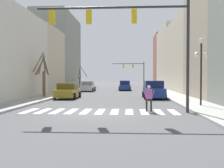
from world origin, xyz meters
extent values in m
plane|color=#4C4C4F|center=(0.00, 0.00, 0.00)|extent=(240.00, 240.00, 0.00)
cube|color=#9E9E99|center=(6.86, 0.00, 0.07)|extent=(2.65, 90.00, 0.15)
cube|color=#BCB299|center=(-11.18, 20.93, 4.48)|extent=(6.00, 8.92, 8.95)
cube|color=gray|center=(-11.18, 32.36, 6.69)|extent=(6.00, 13.95, 13.37)
cube|color=tan|center=(11.18, 11.16, 5.77)|extent=(6.00, 9.21, 11.54)
cube|color=#BCB299|center=(11.18, 22.68, 5.25)|extent=(6.00, 13.84, 10.51)
cube|color=#BCB299|center=(11.18, 36.81, 5.87)|extent=(6.00, 14.41, 11.73)
cube|color=#934C3D|center=(11.18, 48.18, 6.20)|extent=(6.00, 8.34, 12.41)
cube|color=white|center=(-4.50, 0.80, 0.00)|extent=(0.45, 2.60, 0.01)
cube|color=white|center=(-3.60, 0.80, 0.00)|extent=(0.45, 2.60, 0.01)
cube|color=white|center=(-2.70, 0.80, 0.00)|extent=(0.45, 2.60, 0.01)
cube|color=white|center=(-1.80, 0.80, 0.00)|extent=(0.45, 2.60, 0.01)
cube|color=white|center=(-0.90, 0.80, 0.00)|extent=(0.45, 2.60, 0.01)
cube|color=white|center=(0.00, 0.80, 0.00)|extent=(0.45, 2.60, 0.01)
cube|color=white|center=(0.90, 0.80, 0.00)|extent=(0.45, 2.60, 0.01)
cube|color=white|center=(1.80, 0.80, 0.00)|extent=(0.45, 2.60, 0.01)
cube|color=white|center=(2.70, 0.80, 0.00)|extent=(0.45, 2.60, 0.01)
cube|color=white|center=(3.60, 0.80, 0.00)|extent=(0.45, 2.60, 0.01)
cube|color=white|center=(4.50, 0.80, 0.00)|extent=(0.45, 2.60, 0.01)
cylinder|color=#2D2D2D|center=(5.29, 0.61, 3.37)|extent=(0.18, 0.18, 6.74)
cylinder|color=#2D2D2D|center=(0.71, 0.61, 6.34)|extent=(9.15, 0.14, 0.14)
cube|color=yellow|center=(2.08, 0.61, 5.79)|extent=(0.32, 0.28, 0.84)
cube|color=yellow|center=(-0.66, 0.61, 5.79)|extent=(0.32, 0.28, 0.84)
cube|color=yellow|center=(-2.95, 0.61, 5.79)|extent=(0.32, 0.28, 0.84)
cylinder|color=#2D2D2D|center=(5.29, 43.10, 2.80)|extent=(0.18, 0.18, 5.61)
cylinder|color=#2D2D2D|center=(1.78, 43.10, 5.21)|extent=(7.01, 0.14, 0.14)
cube|color=yellow|center=(2.83, 43.10, 4.66)|extent=(0.32, 0.28, 0.84)
cube|color=yellow|center=(0.73, 43.10, 4.66)|extent=(0.32, 0.28, 0.84)
cylinder|color=black|center=(6.84, 3.43, 2.33)|extent=(0.12, 0.12, 4.35)
sphere|color=white|center=(6.84, 3.43, 4.68)|extent=(0.36, 0.36, 0.36)
sphere|color=white|center=(6.52, 3.43, 3.72)|extent=(0.31, 0.31, 0.31)
sphere|color=white|center=(7.16, 3.43, 3.72)|extent=(0.31, 0.31, 0.31)
cube|color=navy|center=(4.34, 11.44, 0.62)|extent=(1.90, 4.80, 0.89)
cube|color=#0E1C46|center=(4.34, 11.44, 1.42)|extent=(1.75, 2.50, 0.72)
cylinder|color=black|center=(3.37, 12.93, 0.32)|extent=(0.22, 0.64, 0.64)
cylinder|color=black|center=(5.30, 12.93, 0.32)|extent=(0.22, 0.64, 0.64)
cylinder|color=black|center=(3.37, 9.95, 0.32)|extent=(0.22, 0.64, 0.64)
cylinder|color=black|center=(5.30, 9.95, 0.32)|extent=(0.22, 0.64, 0.64)
cube|color=#A38423|center=(-4.35, 10.83, 0.55)|extent=(1.88, 4.32, 0.75)
cube|color=#594813|center=(-4.35, 10.83, 1.24)|extent=(1.73, 2.25, 0.62)
cylinder|color=black|center=(-5.30, 12.17, 0.32)|extent=(0.22, 0.64, 0.64)
cylinder|color=black|center=(-3.39, 12.17, 0.32)|extent=(0.22, 0.64, 0.64)
cylinder|color=black|center=(-5.30, 9.49, 0.32)|extent=(0.22, 0.64, 0.64)
cylinder|color=black|center=(-3.39, 9.49, 0.32)|extent=(0.22, 0.64, 0.64)
cube|color=silver|center=(-4.39, 24.45, 0.55)|extent=(1.78, 4.14, 0.74)
cube|color=slate|center=(-4.39, 24.45, 1.22)|extent=(1.64, 2.15, 0.61)
cylinder|color=black|center=(-5.30, 25.73, 0.32)|extent=(0.22, 0.64, 0.64)
cylinder|color=black|center=(-3.48, 25.73, 0.32)|extent=(0.22, 0.64, 0.64)
cylinder|color=black|center=(-5.30, 23.16, 0.32)|extent=(0.22, 0.64, 0.64)
cylinder|color=black|center=(-3.48, 23.16, 0.32)|extent=(0.22, 0.64, 0.64)
cube|color=navy|center=(1.24, 27.89, 0.57)|extent=(1.72, 4.86, 0.79)
cube|color=#0E1C46|center=(1.24, 27.89, 1.29)|extent=(1.58, 2.53, 0.65)
cylinder|color=black|center=(0.36, 29.40, 0.32)|extent=(0.22, 0.64, 0.64)
cylinder|color=black|center=(2.12, 29.40, 0.32)|extent=(0.22, 0.64, 0.64)
cylinder|color=black|center=(0.36, 26.38, 0.32)|extent=(0.22, 0.64, 0.64)
cylinder|color=black|center=(2.12, 26.38, 0.32)|extent=(0.22, 0.64, 0.64)
cylinder|color=black|center=(2.87, 0.98, 0.38)|extent=(0.11, 0.11, 0.77)
cylinder|color=black|center=(3.15, 0.97, 0.38)|extent=(0.11, 0.11, 0.77)
cube|color=#9E4C93|center=(3.01, 0.97, 1.07)|extent=(0.38, 0.23, 0.61)
sphere|color=beige|center=(3.01, 0.97, 1.52)|extent=(0.22, 0.22, 0.22)
cylinder|color=#9E4C93|center=(2.79, 0.98, 1.03)|extent=(0.27, 0.09, 0.59)
cylinder|color=#9E4C93|center=(3.22, 0.97, 1.03)|extent=(0.27, 0.09, 0.59)
cylinder|color=brown|center=(-6.98, 11.37, 1.45)|extent=(0.31, 0.31, 2.60)
cylinder|color=brown|center=(-6.97, 10.56, 3.46)|extent=(0.14, 1.73, 2.10)
cylinder|color=brown|center=(-6.97, 12.08, 3.25)|extent=(0.17, 1.53, 1.72)
cylinder|color=brown|center=(-7.57, 11.78, 3.23)|extent=(1.28, 1.01, 1.81)
cylinder|color=brown|center=(-7.06, 11.81, 3.49)|extent=(0.31, 1.02, 1.89)
cylinder|color=brown|center=(-7.49, 11.19, 3.71)|extent=(1.12, 0.49, 2.17)
cylinder|color=brown|center=(-6.95, 31.73, 1.19)|extent=(0.28, 0.28, 2.08)
cylinder|color=brown|center=(-6.79, 31.24, 2.89)|extent=(0.44, 1.10, 1.49)
cylinder|color=brown|center=(-7.03, 31.39, 2.85)|extent=(0.29, 0.80, 1.91)
cylinder|color=brown|center=(-6.28, 31.69, 3.25)|extent=(1.43, 0.19, 2.15)
camera|label=1|loc=(1.70, -15.29, 2.10)|focal=42.00mm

